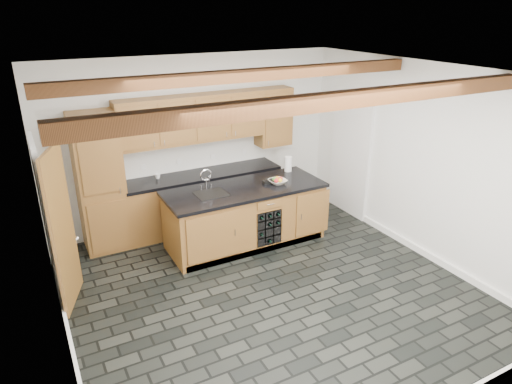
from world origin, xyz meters
TOP-DOWN VIEW (x-y plane):
  - ground at (0.00, 0.00)m, footprint 5.00×5.00m
  - room_shell at (-0.09, 0.53)m, footprint 5.01×5.00m
  - back_cabinetry at (-0.38, 2.24)m, footprint 3.65×0.62m
  - island at (0.31, 1.28)m, footprint 2.48×0.96m
  - faucet at (-0.25, 1.33)m, footprint 0.45×0.40m
  - kitchen_scale at (0.73, 1.29)m, footprint 0.22×0.14m
  - fruit_bowl at (0.82, 1.21)m, footprint 0.29×0.29m
  - fruit_cluster at (0.82, 1.21)m, footprint 0.16×0.17m
  - paper_towel at (1.27, 1.63)m, footprint 0.12×0.12m
  - mug at (-0.75, 2.30)m, footprint 0.11×0.11m

SIDE VIEW (x-z plane):
  - ground at x=0.00m, z-range 0.00..0.00m
  - island at x=0.31m, z-range 0.00..0.93m
  - kitchen_scale at x=0.73m, z-range 0.93..0.99m
  - fruit_bowl at x=0.82m, z-range 0.93..1.00m
  - faucet at x=-0.25m, z-range 0.79..1.14m
  - mug at x=-0.75m, z-range 0.93..1.01m
  - back_cabinetry at x=-0.38m, z-range -0.12..2.08m
  - fruit_cluster at x=0.82m, z-range 0.96..1.03m
  - paper_towel at x=1.27m, z-range 0.93..1.18m
  - room_shell at x=-0.09m, z-range -0.97..4.03m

